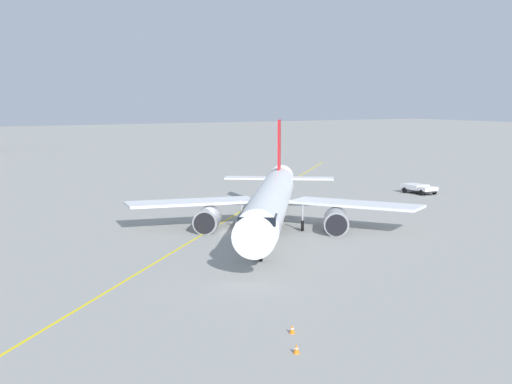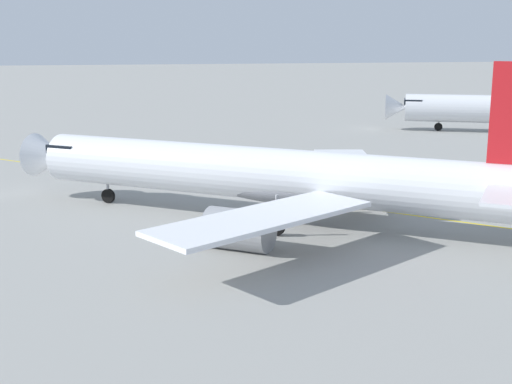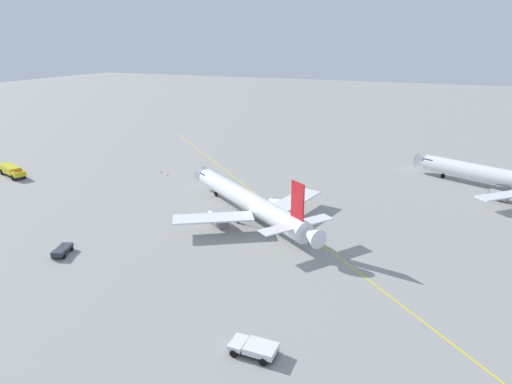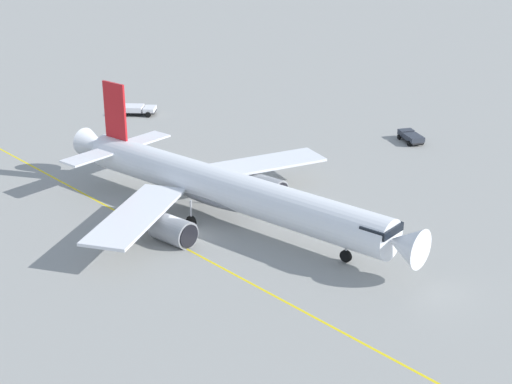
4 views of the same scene
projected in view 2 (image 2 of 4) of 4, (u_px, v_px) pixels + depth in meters
ground_plane at (303, 205)px, 52.39m from camera, size 600.00×600.00×0.00m
airliner_main at (278, 178)px, 46.96m from camera, size 28.71×36.11×11.32m
taxiway_centreline at (329, 204)px, 52.75m from camera, size 118.29×124.22×0.01m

